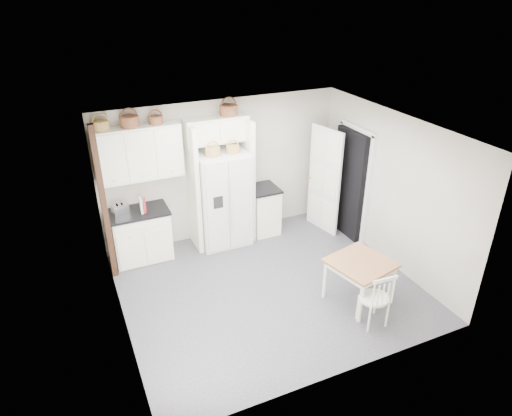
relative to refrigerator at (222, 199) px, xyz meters
name	(u,v)px	position (x,y,z in m)	size (l,w,h in m)	color
floor	(268,287)	(0.15, -1.66, -0.88)	(4.50, 4.50, 0.00)	#383743
ceiling	(270,131)	(0.15, -1.66, 1.72)	(4.50, 4.50, 0.00)	white
wall_back	(223,169)	(0.15, 0.34, 0.42)	(4.50, 4.50, 0.00)	#AFA491
wall_left	(114,248)	(-2.10, -1.66, 0.42)	(4.00, 4.00, 0.00)	#AFA491
wall_right	(391,190)	(2.40, -1.66, 0.42)	(4.00, 4.00, 0.00)	#AFA491
refrigerator	(222,199)	(0.00, 0.00, 0.00)	(0.91, 0.73, 1.77)	silver
base_cab_left	(141,235)	(-1.50, 0.04, -0.44)	(0.96, 0.61, 0.89)	white
base_cab_right	(263,210)	(0.84, 0.04, -0.44)	(0.51, 0.61, 0.89)	white
dining_table	(359,281)	(1.26, -2.51, -0.54)	(0.84, 0.84, 0.70)	brown
windsor_chair	(374,298)	(1.14, -3.03, -0.45)	(0.43, 0.39, 0.88)	white
counter_left	(138,212)	(-1.50, 0.04, 0.03)	(1.00, 0.65, 0.04)	black
counter_right	(263,189)	(0.84, 0.04, 0.03)	(0.55, 0.65, 0.04)	black
toaster	(120,209)	(-1.79, 0.04, 0.14)	(0.26, 0.15, 0.18)	silver
cookbook_red	(145,206)	(-1.39, -0.04, 0.16)	(0.03, 0.15, 0.22)	red
cookbook_cream	(141,205)	(-1.45, -0.04, 0.18)	(0.04, 0.17, 0.26)	silver
basket_upper_a	(101,126)	(-1.87, 0.17, 1.54)	(0.26, 0.26, 0.15)	olive
basket_upper_b	(130,122)	(-1.43, 0.17, 1.55)	(0.29, 0.29, 0.17)	#58311F
basket_upper_c	(156,120)	(-1.01, 0.17, 1.53)	(0.23, 0.23, 0.13)	#58311F
basket_bridge_b	(229,110)	(0.24, 0.17, 1.56)	(0.31, 0.31, 0.18)	#58311F
basket_fridge_a	(213,152)	(-0.17, -0.10, 0.95)	(0.26, 0.26, 0.14)	olive
basket_fridge_b	(233,149)	(0.19, -0.10, 0.95)	(0.23, 0.23, 0.13)	olive
upper_cabinet	(139,153)	(-1.35, 0.17, 1.02)	(1.40, 0.34, 0.90)	white
bridge_cabinet	(216,130)	(0.00, 0.17, 1.24)	(1.12, 0.34, 0.45)	white
fridge_panel_left	(193,189)	(-0.51, 0.04, 0.27)	(0.08, 0.60, 2.30)	white
fridge_panel_right	(247,180)	(0.51, 0.04, 0.27)	(0.08, 0.60, 2.30)	white
trim_post	(104,206)	(-2.05, -0.31, 0.42)	(0.09, 0.09, 2.60)	#341D0E
doorway_void	(350,184)	(2.31, -0.66, 0.14)	(0.18, 0.85, 2.05)	black
door_slab	(324,180)	(1.95, -0.32, 0.14)	(0.80, 0.04, 2.05)	white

